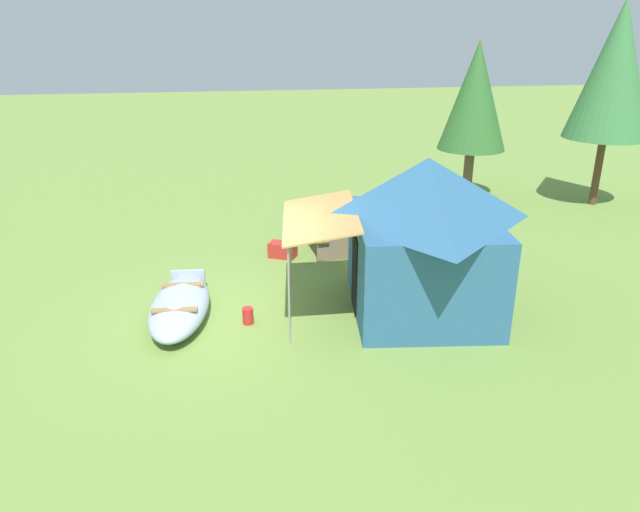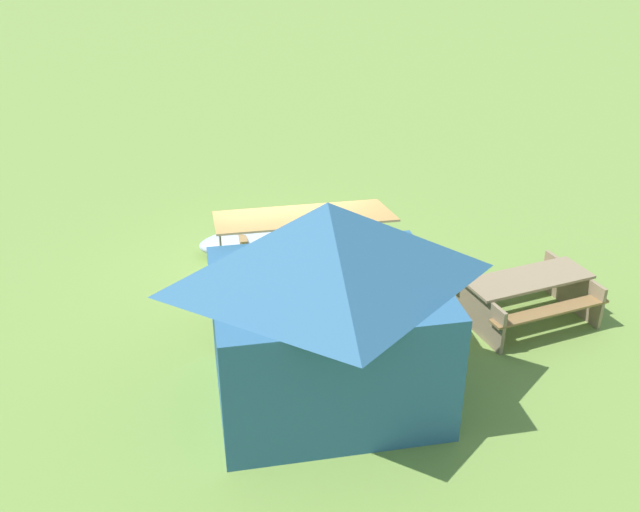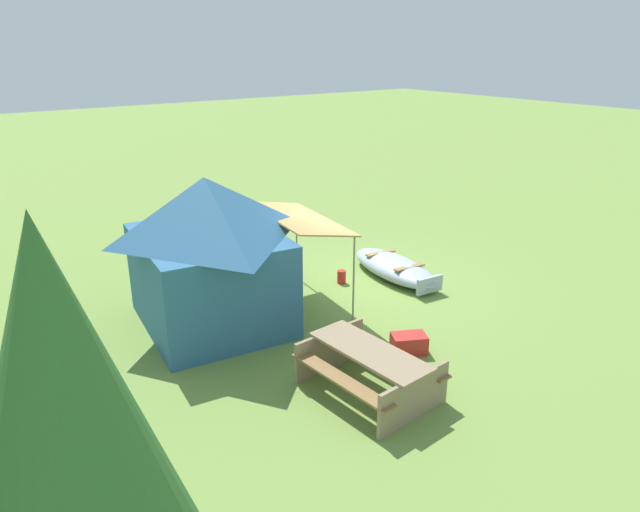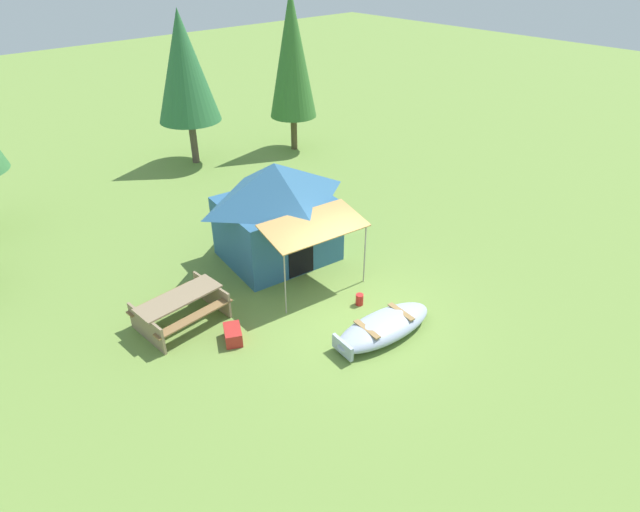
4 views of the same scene
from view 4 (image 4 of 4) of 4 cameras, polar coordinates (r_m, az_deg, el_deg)
ground_plane at (r=13.09m, az=3.70°, el=-5.80°), size 80.00×80.00×0.00m
beached_rowboat at (r=12.25m, az=6.87°, el=-7.58°), size 2.72×1.26×0.46m
canvas_cabin_tent at (r=14.47m, az=-4.72°, el=4.93°), size 3.40×4.13×2.82m
picnic_table at (r=12.81m, az=-14.87°, el=-5.25°), size 2.09×1.55×0.74m
cooler_box at (r=12.22m, az=-9.38°, el=-8.37°), size 0.60×0.70×0.34m
fuel_can at (r=13.18m, az=4.29°, el=-4.70°), size 0.25×0.25×0.30m
pine_tree_back_left at (r=22.10m, az=-3.05°, el=20.93°), size 1.90×1.90×6.32m
pine_tree_side at (r=21.21m, az=-14.46°, el=19.15°), size 2.37×2.37×5.71m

